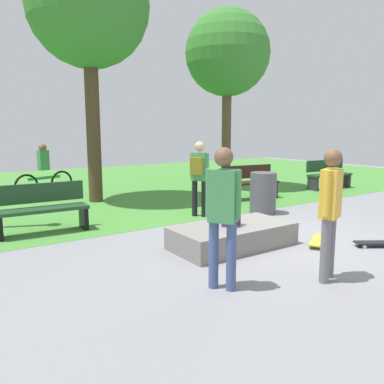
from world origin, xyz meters
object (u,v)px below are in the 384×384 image
object	(u,v)px
skater_performing_trick	(330,205)
park_bench_far_right	(42,207)
park_bench_by_oak	(328,174)
trash_bin	(263,193)
tree_tall_oak	(88,8)
concrete_ledge	(233,236)
pedestrian_with_backpack	(199,172)
backpack_on_ledge	(231,216)
skater_watching	(223,208)
skateboard_spare	(318,240)
tree_young_birch	(227,54)
park_bench_near_path	(250,181)
skateboard_by_ledge	(379,243)
cyclist_on_bicycle	(44,174)

from	to	relation	value
skater_performing_trick	park_bench_far_right	xyz separation A→B (m)	(-2.41, 4.41, -0.49)
park_bench_by_oak	trash_bin	distance (m)	4.63
skater_performing_trick	tree_tall_oak	xyz separation A→B (m)	(-0.46, 6.90, 3.86)
concrete_ledge	tree_tall_oak	size ratio (longest dim) A/B	0.31
park_bench_by_oak	pedestrian_with_backpack	xyz separation A→B (m)	(-5.77, -0.99, 0.50)
pedestrian_with_backpack	backpack_on_ledge	bearing A→B (deg)	-112.25
concrete_ledge	skater_performing_trick	bearing A→B (deg)	-87.75
skater_watching	skateboard_spare	distance (m)	2.72
concrete_ledge	backpack_on_ledge	xyz separation A→B (m)	(-0.06, -0.02, 0.34)
park_bench_far_right	trash_bin	bearing A→B (deg)	-13.21
skater_watching	tree_young_birch	size ratio (longest dim) A/B	0.31
park_bench_near_path	skater_watching	bearing A→B (deg)	-135.42
skateboard_by_ledge	skateboard_spare	distance (m)	0.97
backpack_on_ledge	skater_watching	bearing A→B (deg)	-155.30
skateboard_spare	tree_young_birch	world-z (taller)	tree_young_birch
skater_watching	park_bench_far_right	distance (m)	4.08
park_bench_by_oak	pedestrian_with_backpack	size ratio (longest dim) A/B	1.00
park_bench_by_oak	tree_tall_oak	xyz separation A→B (m)	(-6.97, 2.03, 4.36)
skateboard_spare	trash_bin	distance (m)	2.47
backpack_on_ledge	park_bench_far_right	world-z (taller)	park_bench_far_right
park_bench_near_path	skater_performing_trick	bearing A→B (deg)	-122.82
skater_watching	park_bench_by_oak	size ratio (longest dim) A/B	1.04
skater_watching	park_bench_near_path	distance (m)	6.27
skateboard_spare	park_bench_near_path	distance (m)	4.31
skateboard_by_ledge	tree_young_birch	size ratio (longest dim) A/B	0.14
trash_bin	concrete_ledge	bearing A→B (deg)	-144.55
skateboard_spare	tree_tall_oak	xyz separation A→B (m)	(-1.67, 5.81, 4.77)
park_bench_far_right	skater_watching	bearing A→B (deg)	-73.79
backpack_on_ledge	pedestrian_with_backpack	distance (m)	2.35
skateboard_spare	park_bench_by_oak	bearing A→B (deg)	35.53
park_bench_near_path	cyclist_on_bicycle	bearing A→B (deg)	141.98
backpack_on_ledge	cyclist_on_bicycle	size ratio (longest dim) A/B	0.18
tree_tall_oak	tree_young_birch	distance (m)	4.40
skateboard_by_ledge	tree_young_birch	world-z (taller)	tree_young_birch
skater_performing_trick	tree_tall_oak	bearing A→B (deg)	93.81
tree_tall_oak	skateboard_by_ledge	bearing A→B (deg)	-69.97
trash_bin	pedestrian_with_backpack	distance (m)	1.58
concrete_ledge	pedestrian_with_backpack	size ratio (longest dim) A/B	1.22
park_bench_far_right	concrete_ledge	bearing A→B (deg)	-48.43
park_bench_far_right	cyclist_on_bicycle	bearing A→B (deg)	75.56
park_bench_near_path	trash_bin	size ratio (longest dim) A/B	1.76
backpack_on_ledge	skater_performing_trick	bearing A→B (deg)	-107.70
concrete_ledge	park_bench_far_right	bearing A→B (deg)	131.57
concrete_ledge	park_bench_by_oak	xyz separation A→B (m)	(6.58, 3.10, 0.30)
tree_young_birch	skateboard_spare	bearing A→B (deg)	-115.00
park_bench_far_right	park_bench_near_path	xyz separation A→B (m)	(5.58, 0.50, 0.00)
concrete_ledge	trash_bin	distance (m)	2.73
tree_tall_oak	cyclist_on_bicycle	xyz separation A→B (m)	(-0.91, 1.56, -4.20)
skater_watching	tree_young_birch	world-z (taller)	tree_young_birch
concrete_ledge	skateboard_spare	distance (m)	1.46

